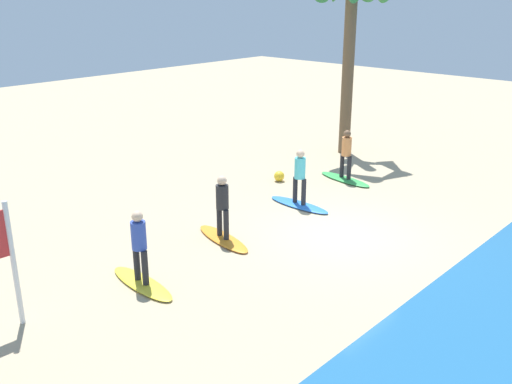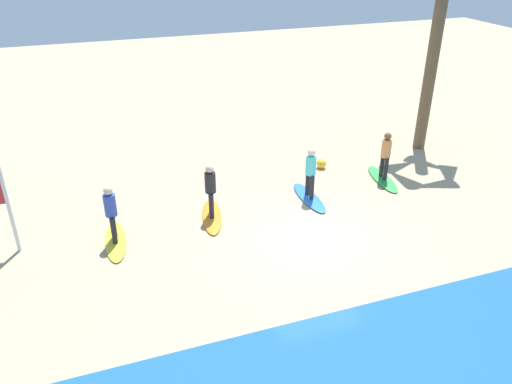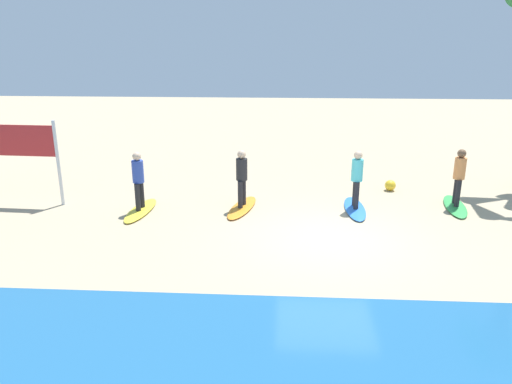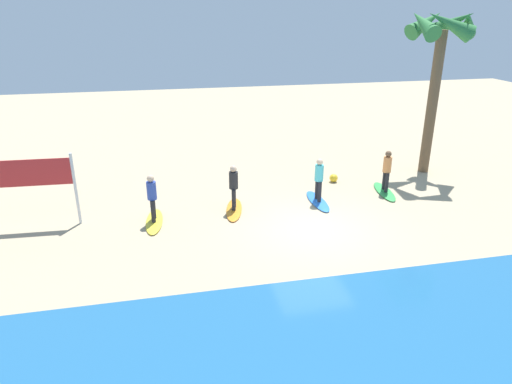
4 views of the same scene
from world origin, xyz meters
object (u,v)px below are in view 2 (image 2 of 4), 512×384
object	(u,v)px
surfer_blue	(311,169)
surfboard_yellow	(116,241)
surfboard_blue	(309,198)
surfer_yellow	(111,210)
surfboard_orange	(212,216)
surfboard_green	(382,179)
beach_ball	(321,164)
surfer_green	(386,152)
surfer_orange	(210,187)

from	to	relation	value
surfer_blue	surfboard_yellow	size ratio (longest dim) A/B	0.78
surfboard_blue	surfer_yellow	world-z (taller)	surfer_yellow
surfer_blue	surfboard_orange	size ratio (longest dim) A/B	0.78
surfboard_blue	surfboard_yellow	distance (m)	6.10
surfboard_yellow	surfer_yellow	xyz separation A→B (m)	(-0.00, 0.00, 0.99)
surfboard_green	surfer_yellow	xyz separation A→B (m)	(9.02, 0.90, 0.99)
surfboard_green	surfboard_yellow	xyz separation A→B (m)	(9.02, 0.90, 0.00)
surfer_blue	beach_ball	xyz separation A→B (m)	(-1.39, -1.96, -0.86)
surfboard_blue	surfboard_orange	size ratio (longest dim) A/B	1.00
surfboard_green	surfer_green	size ratio (longest dim) A/B	1.28
surfer_orange	beach_ball	bearing A→B (deg)	-155.91
surfer_green	surfer_yellow	size ratio (longest dim) A/B	1.00
surfer_yellow	surfboard_green	bearing A→B (deg)	-174.30
surfboard_blue	surfboard_orange	xyz separation A→B (m)	(3.23, 0.11, 0.00)
surfer_blue	surfer_orange	bearing A→B (deg)	1.87
surfer_orange	surfboard_yellow	size ratio (longest dim) A/B	0.78
surfboard_orange	surfboard_blue	bearing A→B (deg)	103.91
surfboard_blue	surfboard_yellow	bearing A→B (deg)	-84.84
surfboard_yellow	beach_ball	xyz separation A→B (m)	(-7.47, -2.48, 0.13)
surfer_green	surfboard_blue	bearing A→B (deg)	7.44
surfer_green	surfer_yellow	xyz separation A→B (m)	(9.02, 0.90, 0.00)
surfer_orange	beach_ball	distance (m)	5.13
surfer_green	surfer_yellow	world-z (taller)	same
surfboard_blue	surfer_yellow	size ratio (longest dim) A/B	1.28
surfboard_orange	beach_ball	xyz separation A→B (m)	(-4.62, -2.06, 0.13)
surfer_blue	surfboard_yellow	world-z (taller)	surfer_blue
surfer_blue	surfer_yellow	bearing A→B (deg)	4.86
surfer_green	surfboard_yellow	distance (m)	9.12
surfboard_blue	surfer_orange	world-z (taller)	surfer_orange
surfboard_yellow	surfer_yellow	bearing A→B (deg)	79.91
surfer_yellow	surfer_green	bearing A→B (deg)	-174.30
surfboard_green	surfer_blue	world-z (taller)	surfer_blue
surfer_green	surfboard_yellow	world-z (taller)	surfer_green
surfer_green	surfer_blue	xyz separation A→B (m)	(2.94, 0.38, 0.00)
surfer_green	surfboard_yellow	bearing A→B (deg)	5.70
surfer_blue	surfboard_orange	bearing A→B (deg)	1.87
surfer_green	beach_ball	world-z (taller)	surfer_green
surfboard_green	beach_ball	size ratio (longest dim) A/B	6.03
surfboard_green	surfer_orange	bearing A→B (deg)	-76.99
surfer_orange	surfer_yellow	xyz separation A→B (m)	(2.85, 0.41, 0.00)
surfer_orange	surfer_yellow	size ratio (longest dim) A/B	1.00
beach_ball	surfboard_yellow	bearing A→B (deg)	18.35
surfboard_green	surfboard_orange	distance (m)	6.19
surfer_orange	surfboard_blue	bearing A→B (deg)	-178.13
surfboard_green	beach_ball	bearing A→B (deg)	-126.99
surfer_green	beach_ball	bearing A→B (deg)	-45.47
surfer_green	surfboard_green	bearing A→B (deg)	0.00
surfer_blue	surfboard_orange	distance (m)	3.38
surfboard_green	surfer_green	xyz separation A→B (m)	(0.00, 0.00, 0.99)
surfboard_blue	surfboard_yellow	size ratio (longest dim) A/B	1.00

